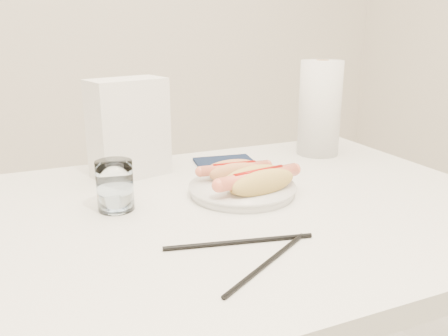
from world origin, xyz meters
name	(u,v)px	position (x,y,z in m)	size (l,w,h in m)	color
table	(210,237)	(0.00, 0.00, 0.69)	(1.20, 0.80, 0.75)	silver
plate	(242,191)	(0.09, 0.05, 0.76)	(0.21, 0.21, 0.02)	silver
hotdog_left	(234,171)	(0.09, 0.09, 0.79)	(0.15, 0.07, 0.04)	#DF9259
hotdog_right	(258,181)	(0.11, 0.00, 0.79)	(0.19, 0.10, 0.05)	#D5AE53
water_glass	(115,186)	(-0.17, 0.07, 0.80)	(0.07, 0.07, 0.10)	white
chopstick_near	(267,262)	(0.00, -0.24, 0.75)	(0.01, 0.01, 0.23)	black
chopstick_far	(239,242)	(-0.01, -0.16, 0.75)	(0.01, 0.01, 0.25)	black
napkin_box	(129,128)	(-0.09, 0.27, 0.86)	(0.17, 0.09, 0.23)	silver
navy_napkin	(227,165)	(0.15, 0.25, 0.75)	(0.15, 0.15, 0.01)	#101B35
paper_towel_roll	(320,108)	(0.42, 0.26, 0.88)	(0.11, 0.11, 0.25)	silver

